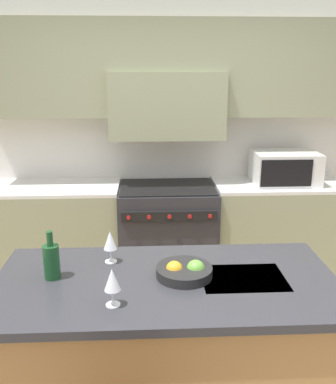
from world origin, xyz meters
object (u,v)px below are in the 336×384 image
Objects in this scene: wine_glass_far at (110,241)px; microwave at (285,168)px; wine_glass_near at (112,281)px; fruit_bowl at (185,271)px; range_stove at (167,232)px; wine_bottle at (51,261)px.

microwave is at bearing 47.16° from wine_glass_far.
microwave reaches higher than wine_glass_far.
wine_glass_near is 1.00× the size of wine_glass_far.
wine_glass_near is at bearing -143.03° from fruit_bowl.
range_stove is at bearing 90.19° from fruit_bowl.
wine_bottle is at bearing 139.36° from wine_glass_near.
wine_glass_far reaches higher than fruit_bowl.
fruit_bowl is (0.41, -0.19, -0.10)m from wine_glass_far.
microwave is 1.99× the size of fruit_bowl.
fruit_bowl is (0.01, -1.81, 0.50)m from range_stove.
microwave is at bearing 55.01° from wine_glass_near.
range_stove is 4.87× the size of wine_glass_far.
range_stove is 2.00m from wine_bottle.
microwave reaches higher than range_stove.
wine_glass_near is 0.47m from wine_glass_far.
range_stove is 4.87× the size of wine_glass_near.
range_stove is 1.87m from fruit_bowl.
fruit_bowl is at bearing -1.42° from wine_bottle.
wine_bottle is at bearing -111.22° from range_stove.
wine_glass_far is (-1.51, -1.63, -0.03)m from microwave.
wine_glass_far is at bearing 95.64° from wine_glass_near.
wine_glass_far is (-0.05, 0.46, 0.00)m from wine_glass_near.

